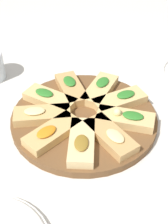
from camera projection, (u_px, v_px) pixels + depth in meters
name	position (u px, v px, depth m)	size (l,w,h in m)	color
ground_plane	(84.00, 121.00, 0.71)	(3.00, 3.00, 0.00)	silver
serving_board	(84.00, 118.00, 0.71)	(0.33, 0.33, 0.02)	brown
focaccia_slice_0	(71.00, 88.00, 0.76)	(0.11, 0.13, 0.03)	tan
focaccia_slice_1	(50.00, 99.00, 0.73)	(0.07, 0.13, 0.03)	#DBB775
focaccia_slice_2	(42.00, 115.00, 0.69)	(0.13, 0.12, 0.03)	tan
focaccia_slice_3	(52.00, 133.00, 0.64)	(0.13, 0.06, 0.03)	tan
focaccia_slice_4	(82.00, 142.00, 0.62)	(0.13, 0.12, 0.03)	#E5C689
focaccia_slice_5	(110.00, 136.00, 0.64)	(0.08, 0.13, 0.03)	tan
focaccia_slice_6	(125.00, 118.00, 0.68)	(0.10, 0.13, 0.03)	#DBB775
focaccia_slice_7	(120.00, 100.00, 0.73)	(0.13, 0.09, 0.03)	#DBB775
focaccia_slice_8	(100.00, 89.00, 0.76)	(0.13, 0.08, 0.03)	#DBB775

